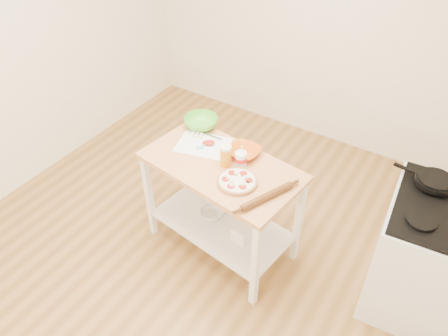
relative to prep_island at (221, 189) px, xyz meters
name	(u,v)px	position (x,y,z in m)	size (l,w,h in m)	color
room_shell	(186,125)	(-0.12, -0.24, 0.70)	(4.04, 4.54, 2.74)	#A2743C
prep_island	(221,189)	(0.00, 0.00, 0.00)	(1.27, 0.80, 0.90)	tan
gas_stove	(429,256)	(1.53, 0.37, -0.18)	(0.77, 0.88, 1.11)	white
skillet	(434,181)	(1.37, 0.56, 0.33)	(0.43, 0.27, 0.03)	black
pizza	(237,181)	(0.21, -0.11, 0.27)	(0.29, 0.29, 0.05)	#B8814E
cutting_board	(203,145)	(-0.25, 0.12, 0.26)	(0.46, 0.39, 0.04)	white
spatula	(205,146)	(-0.22, 0.10, 0.27)	(0.12, 0.13, 0.01)	#41CFB9
knife	(203,133)	(-0.33, 0.24, 0.27)	(0.27, 0.04, 0.01)	silver
orange_bowl	(244,152)	(0.08, 0.19, 0.28)	(0.24, 0.24, 0.06)	#D55F15
green_bowl	(201,122)	(-0.41, 0.33, 0.29)	(0.28, 0.28, 0.09)	#55BB31
beer_pint	(226,156)	(0.03, 0.01, 0.34)	(0.09, 0.09, 0.17)	orange
yogurt_tub	(241,159)	(0.12, 0.08, 0.30)	(0.09, 0.09, 0.19)	white
rolling_pin	(267,197)	(0.46, -0.15, 0.27)	(0.05, 0.05, 0.42)	brown
shelf_glass_bowl	(212,213)	(-0.12, 0.03, -0.36)	(0.20, 0.20, 0.06)	silver
shelf_bin	(242,233)	(0.22, -0.05, -0.32)	(0.13, 0.13, 0.13)	white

